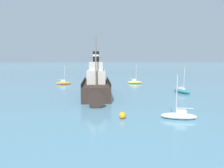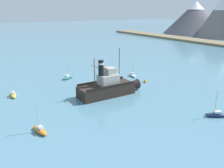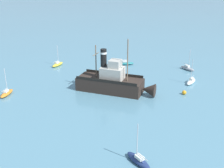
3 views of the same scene
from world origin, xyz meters
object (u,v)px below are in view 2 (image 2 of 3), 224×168
object	(u,v)px
sailboat_teal	(68,77)
sailboat_navy	(216,114)
sailboat_white	(132,75)
sailboat_orange	(40,130)
sailboat_yellow	(13,95)
mooring_buoy	(145,81)
old_tugboat	(109,87)
sailboat_grey	(111,69)

from	to	relation	value
sailboat_teal	sailboat_navy	bearing A→B (deg)	19.56
sailboat_teal	sailboat_white	bearing A→B (deg)	65.25
sailboat_orange	sailboat_teal	xyz separation A→B (m)	(-24.61, 14.51, 0.00)
sailboat_yellow	mooring_buoy	distance (m)	30.86
sailboat_teal	mooring_buoy	xyz separation A→B (m)	(13.41, 15.16, -0.04)
old_tugboat	sailboat_yellow	size ratio (longest dim) A/B	2.94
sailboat_white	sailboat_yellow	world-z (taller)	same
sailboat_white	sailboat_navy	bearing A→B (deg)	-6.59
sailboat_orange	mooring_buoy	world-z (taller)	sailboat_orange
sailboat_orange	sailboat_teal	bearing A→B (deg)	149.47
sailboat_orange	sailboat_teal	distance (m)	28.57
sailboat_teal	sailboat_navy	distance (m)	37.51
old_tugboat	sailboat_white	size ratio (longest dim) A/B	2.94
mooring_buoy	old_tugboat	bearing A→B (deg)	-76.93
old_tugboat	sailboat_teal	distance (m)	16.59
old_tugboat	mooring_buoy	bearing A→B (deg)	103.07
mooring_buoy	sailboat_navy	bearing A→B (deg)	-6.77
old_tugboat	sailboat_navy	xyz separation A→B (m)	(19.03, 9.92, -1.40)
sailboat_navy	sailboat_white	xyz separation A→B (m)	(-28.06, 3.24, 0.00)
sailboat_grey	mooring_buoy	size ratio (longest dim) A/B	6.37
old_tugboat	sailboat_navy	distance (m)	21.50
old_tugboat	sailboat_orange	size ratio (longest dim) A/B	2.94
sailboat_grey	sailboat_white	world-z (taller)	same
sailboat_teal	sailboat_navy	world-z (taller)	same
sailboat_navy	sailboat_white	world-z (taller)	same
old_tugboat	sailboat_orange	distance (m)	19.10
sailboat_navy	sailboat_grey	xyz separation A→B (m)	(-36.50, 1.66, 0.00)
sailboat_white	mooring_buoy	distance (m)	6.16
mooring_buoy	sailboat_teal	bearing A→B (deg)	-131.50
old_tugboat	mooring_buoy	world-z (taller)	old_tugboat
sailboat_teal	old_tugboat	bearing A→B (deg)	9.20
sailboat_navy	sailboat_yellow	distance (m)	39.94
sailboat_grey	mooring_buoy	xyz separation A→B (m)	(14.57, 0.94, -0.04)
sailboat_teal	mooring_buoy	size ratio (longest dim) A/B	6.37
sailboat_orange	sailboat_yellow	world-z (taller)	same
old_tugboat	sailboat_grey	bearing A→B (deg)	146.47
old_tugboat	sailboat_white	bearing A→B (deg)	124.48
old_tugboat	sailboat_orange	xyz separation A→B (m)	(8.29, -17.15, -1.40)
old_tugboat	sailboat_yellow	bearing A→B (deg)	-119.77
old_tugboat	sailboat_navy	bearing A→B (deg)	27.53
old_tugboat	sailboat_orange	world-z (taller)	old_tugboat
old_tugboat	sailboat_teal	size ratio (longest dim) A/B	2.94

